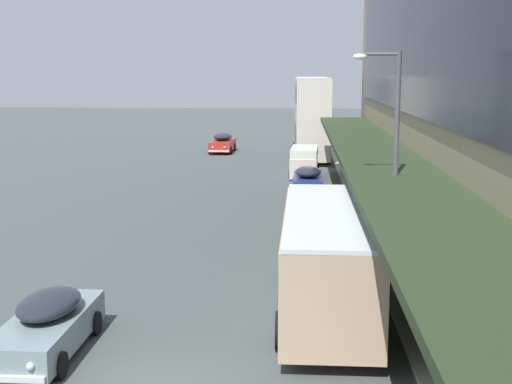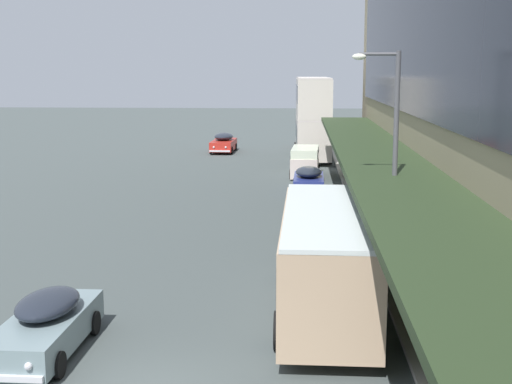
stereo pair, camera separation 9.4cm
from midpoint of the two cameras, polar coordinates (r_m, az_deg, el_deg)
transit_bus_kerbside_front at (r=57.37m, az=4.60°, el=6.13°), size 2.95×10.42×6.50m
transit_bus_kerbside_rear at (r=20.92m, az=5.75°, el=-4.96°), size 2.82×9.44×3.08m
sedan_trailing_mid at (r=62.25m, az=-2.57°, el=3.95°), size 2.07×4.99×1.67m
sedan_far_back at (r=18.95m, az=-16.28°, el=-10.12°), size 1.83×4.74×1.52m
sedan_oncoming_rear at (r=41.62m, az=4.30°, el=0.99°), size 1.91×4.57×1.56m
sedan_second_near at (r=31.43m, az=4.22°, el=-1.84°), size 1.98×4.86×1.56m
sedan_lead_mid at (r=65.91m, az=4.60°, el=4.22°), size 1.92×4.47×1.59m
vw_van at (r=47.97m, az=4.02°, el=2.56°), size 2.06×4.63×1.96m
pedestrian_at_kerb at (r=22.03m, az=11.86°, el=-5.98°), size 0.61×0.33×1.86m
street_lamp at (r=22.82m, az=10.80°, el=3.05°), size 1.50×0.28×7.50m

